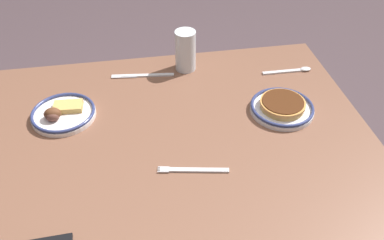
{
  "coord_description": "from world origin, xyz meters",
  "views": [
    {
      "loc": [
        0.1,
        0.89,
        1.56
      ],
      "look_at": [
        -0.06,
        -0.03,
        0.76
      ],
      "focal_mm": 38.04,
      "sensor_mm": 36.0,
      "label": 1
    }
  ],
  "objects": [
    {
      "name": "dining_table",
      "position": [
        0.0,
        0.0,
        0.65
      ],
      "size": [
        1.19,
        0.93,
        0.73
      ],
      "color": "brown",
      "rests_on": "ground_plane"
    },
    {
      "name": "plate_near_main",
      "position": [
        0.34,
        -0.15,
        0.75
      ],
      "size": [
        0.2,
        0.2,
        0.05
      ],
      "color": "white",
      "rests_on": "dining_table"
    },
    {
      "name": "plate_center_pancakes",
      "position": [
        -0.35,
        -0.06,
        0.75
      ],
      "size": [
        0.2,
        0.2,
        0.04
      ],
      "color": "white",
      "rests_on": "dining_table"
    },
    {
      "name": "drinking_glass",
      "position": [
        -0.09,
        -0.36,
        0.8
      ],
      "size": [
        0.07,
        0.07,
        0.15
      ],
      "color": "silver",
      "rests_on": "dining_table"
    },
    {
      "name": "fork_near",
      "position": [
        -0.03,
        0.15,
        0.74
      ],
      "size": [
        0.19,
        0.05,
        0.01
      ],
      "color": "silver",
      "rests_on": "dining_table"
    },
    {
      "name": "butter_knife",
      "position": [
        0.07,
        -0.34,
        0.74
      ],
      "size": [
        0.22,
        0.04,
        0.01
      ],
      "color": "silver",
      "rests_on": "dining_table"
    },
    {
      "name": "tea_spoon",
      "position": [
        -0.48,
        -0.28,
        0.74
      ],
      "size": [
        0.18,
        0.03,
        0.01
      ],
      "color": "silver",
      "rests_on": "dining_table"
    }
  ]
}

